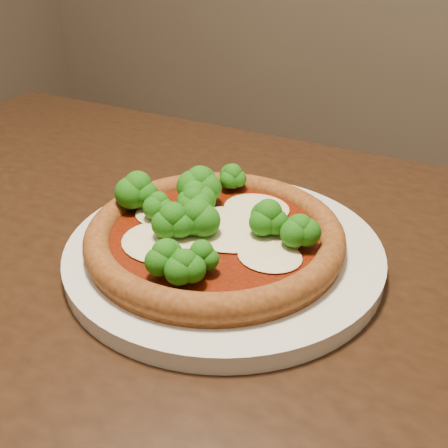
% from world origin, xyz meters
% --- Properties ---
extents(dining_table, '(1.27, 0.86, 0.75)m').
position_xyz_m(dining_table, '(0.13, -0.08, 0.66)').
color(dining_table, black).
rests_on(dining_table, floor).
extents(plate, '(0.32, 0.32, 0.02)m').
position_xyz_m(plate, '(0.17, -0.02, 0.76)').
color(plate, silver).
rests_on(plate, dining_table).
extents(pizza, '(0.26, 0.26, 0.06)m').
position_xyz_m(pizza, '(0.16, -0.03, 0.79)').
color(pizza, brown).
rests_on(pizza, plate).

